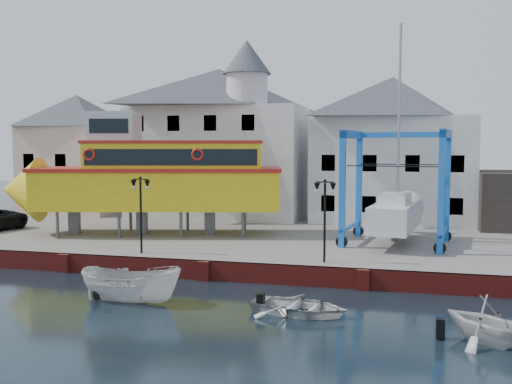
# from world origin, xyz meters

# --- Properties ---
(ground) EXTENTS (140.00, 140.00, 0.00)m
(ground) POSITION_xyz_m (0.00, 0.00, 0.00)
(ground) COLOR black
(ground) RESTS_ON ground
(hardstanding) EXTENTS (44.00, 22.00, 1.00)m
(hardstanding) POSITION_xyz_m (0.00, 11.00, 0.50)
(hardstanding) COLOR slate
(hardstanding) RESTS_ON ground
(quay_wall) EXTENTS (44.00, 0.47, 1.00)m
(quay_wall) POSITION_xyz_m (-0.00, 0.10, 0.50)
(quay_wall) COLOR maroon
(quay_wall) RESTS_ON ground
(building_pink) EXTENTS (8.00, 7.00, 10.30)m
(building_pink) POSITION_xyz_m (-18.00, 18.00, 6.15)
(building_pink) COLOR beige
(building_pink) RESTS_ON hardstanding
(building_white_main) EXTENTS (14.00, 8.30, 14.00)m
(building_white_main) POSITION_xyz_m (-4.87, 18.39, 7.34)
(building_white_main) COLOR silver
(building_white_main) RESTS_ON hardstanding
(building_white_right) EXTENTS (12.00, 8.00, 11.20)m
(building_white_right) POSITION_xyz_m (9.00, 19.00, 6.60)
(building_white_right) COLOR silver
(building_white_right) RESTS_ON hardstanding
(lamp_post_left) EXTENTS (1.12, 0.32, 4.20)m
(lamp_post_left) POSITION_xyz_m (-4.00, 1.20, 4.17)
(lamp_post_left) COLOR black
(lamp_post_left) RESTS_ON hardstanding
(lamp_post_right) EXTENTS (1.12, 0.32, 4.20)m
(lamp_post_right) POSITION_xyz_m (6.00, 1.20, 4.17)
(lamp_post_right) COLOR black
(lamp_post_right) RESTS_ON hardstanding
(tour_boat) EXTENTS (19.01, 8.52, 8.05)m
(tour_boat) POSITION_xyz_m (-6.92, 7.55, 4.80)
(tour_boat) COLOR #59595E
(tour_boat) RESTS_ON hardstanding
(travel_lift) EXTENTS (6.69, 8.84, 13.01)m
(travel_lift) POSITION_xyz_m (9.55, 8.22, 3.18)
(travel_lift) COLOR #1467B1
(travel_lift) RESTS_ON hardstanding
(motorboat_a) EXTENTS (4.72, 1.90, 1.80)m
(motorboat_a) POSITION_xyz_m (-1.73, -4.65, 0.00)
(motorboat_a) COLOR silver
(motorboat_a) RESTS_ON ground
(motorboat_b) EXTENTS (4.50, 3.58, 0.84)m
(motorboat_b) POSITION_xyz_m (5.69, -4.55, 0.00)
(motorboat_b) COLOR silver
(motorboat_b) RESTS_ON ground
(motorboat_c) EXTENTS (4.41, 4.35, 1.76)m
(motorboat_c) POSITION_xyz_m (12.69, -6.37, 0.00)
(motorboat_c) COLOR silver
(motorboat_c) RESTS_ON ground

